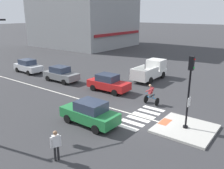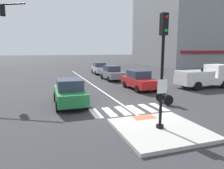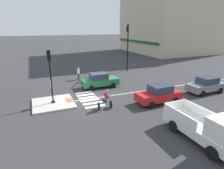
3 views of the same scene
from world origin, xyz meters
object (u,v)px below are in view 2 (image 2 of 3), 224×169
object	(u,v)px
car_silver_eastbound_distant	(100,68)
car_red_eastbound_mid	(139,80)
cyclist	(164,90)
car_green_westbound_near	(70,92)
signal_pole	(163,61)
car_grey_eastbound_far	(112,73)
pickup_truck_white_cross_right	(208,77)

from	to	relation	value
car_silver_eastbound_distant	car_red_eastbound_mid	bearing A→B (deg)	-89.49
cyclist	car_red_eastbound_mid	bearing A→B (deg)	82.71
car_silver_eastbound_distant	car_green_westbound_near	bearing A→B (deg)	-111.42
signal_pole	car_green_westbound_near	bearing A→B (deg)	119.09
car_grey_eastbound_far	pickup_truck_white_cross_right	distance (m)	10.06
car_grey_eastbound_far	car_green_westbound_near	xyz separation A→B (m)	(-6.01, -9.63, 0.00)
car_grey_eastbound_far	car_red_eastbound_mid	size ratio (longest dim) A/B	1.00
car_grey_eastbound_far	car_green_westbound_near	bearing A→B (deg)	-121.97
signal_pole	car_grey_eastbound_far	distance (m)	15.55
signal_pole	pickup_truck_white_cross_right	size ratio (longest dim) A/B	0.91
signal_pole	car_green_westbound_near	distance (m)	6.62
signal_pole	cyclist	distance (m)	5.24
car_grey_eastbound_far	car_silver_eastbound_distant	bearing A→B (deg)	87.52
car_grey_eastbound_far	car_silver_eastbound_distant	size ratio (longest dim) A/B	0.99
car_green_westbound_near	pickup_truck_white_cross_right	size ratio (longest dim) A/B	0.81
car_green_westbound_near	car_red_eastbound_mid	bearing A→B (deg)	27.87
pickup_truck_white_cross_right	cyclist	size ratio (longest dim) A/B	3.04
car_grey_eastbound_far	cyclist	xyz separation A→B (m)	(-0.24, -11.15, 0.06)
car_grey_eastbound_far	cyclist	size ratio (longest dim) A/B	2.46
signal_pole	car_grey_eastbound_far	xyz separation A→B (m)	(2.96, 15.11, -2.13)
car_silver_eastbound_distant	car_red_eastbound_mid	size ratio (longest dim) A/B	1.01
car_red_eastbound_mid	signal_pole	bearing A→B (deg)	-110.71
car_silver_eastbound_distant	car_green_westbound_near	world-z (taller)	same
signal_pole	pickup_truck_white_cross_right	world-z (taller)	signal_pole
car_silver_eastbound_distant	pickup_truck_white_cross_right	world-z (taller)	pickup_truck_white_cross_right
car_silver_eastbound_distant	cyclist	distance (m)	17.55
cyclist	car_green_westbound_near	bearing A→B (deg)	165.29
car_green_westbound_near	car_silver_eastbound_distant	bearing A→B (deg)	68.58
car_green_westbound_near	cyclist	size ratio (longest dim) A/B	2.45
signal_pole	pickup_truck_white_cross_right	xyz separation A→B (m)	(9.72, 7.66, -1.96)
signal_pole	car_green_westbound_near	size ratio (longest dim) A/B	1.12
car_silver_eastbound_distant	car_green_westbound_near	xyz separation A→B (m)	(-6.29, -16.03, 0.00)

